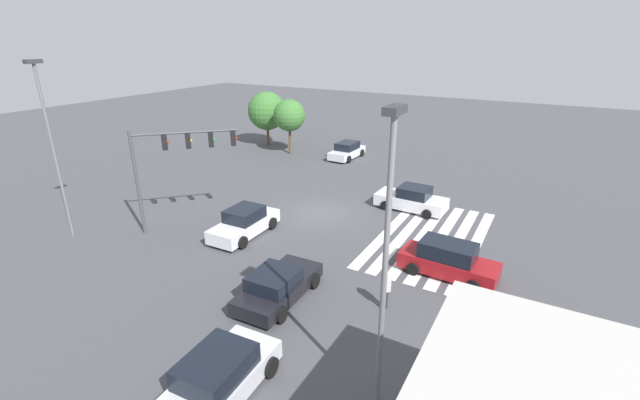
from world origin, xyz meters
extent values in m
plane|color=#47474C|center=(0.00, 0.00, 0.00)|extent=(116.57, 116.57, 0.00)
cube|color=silver|center=(0.00, -9.51, 0.00)|extent=(10.57, 0.60, 0.01)
cube|color=silver|center=(0.00, -8.56, 0.00)|extent=(10.57, 0.60, 0.01)
cube|color=silver|center=(0.00, -7.61, 0.00)|extent=(10.57, 0.60, 0.01)
cube|color=silver|center=(0.00, -6.66, 0.00)|extent=(10.57, 0.60, 0.01)
cube|color=silver|center=(0.00, -5.71, 0.00)|extent=(10.57, 0.60, 0.01)
cube|color=silver|center=(0.00, -4.76, 0.00)|extent=(10.57, 0.60, 0.01)
cylinder|color=#47474C|center=(-7.42, 7.42, 2.98)|extent=(0.18, 0.18, 5.96)
cylinder|color=#47474C|center=(-5.42, 5.42, 5.71)|extent=(4.09, 4.09, 0.12)
cube|color=black|center=(-6.22, 6.22, 5.24)|extent=(0.40, 0.40, 0.84)
sphere|color=red|center=(-6.10, 6.10, 5.24)|extent=(0.16, 0.16, 0.16)
cube|color=black|center=(-5.35, 5.35, 5.24)|extent=(0.40, 0.40, 0.84)
sphere|color=gold|center=(-5.24, 5.24, 5.24)|extent=(0.16, 0.16, 0.16)
cube|color=black|center=(-4.48, 4.48, 5.24)|extent=(0.40, 0.40, 0.84)
sphere|color=green|center=(-4.37, 4.37, 5.24)|extent=(0.16, 0.16, 0.16)
cube|color=black|center=(-3.61, 3.61, 5.24)|extent=(0.40, 0.40, 0.84)
sphere|color=red|center=(-3.50, 3.50, 5.24)|extent=(0.16, 0.16, 0.16)
cube|color=silver|center=(3.58, -4.81, 0.55)|extent=(2.05, 4.58, 0.76)
cube|color=black|center=(3.57, -4.99, 1.25)|extent=(1.76, 1.98, 0.65)
cylinder|color=black|center=(2.68, -3.37, 0.30)|extent=(0.25, 0.62, 0.61)
cylinder|color=black|center=(4.59, -3.45, 0.30)|extent=(0.25, 0.62, 0.61)
cylinder|color=black|center=(2.56, -6.16, 0.30)|extent=(0.25, 0.62, 0.61)
cylinder|color=black|center=(4.47, -6.24, 0.30)|extent=(0.25, 0.62, 0.61)
cube|color=silver|center=(-4.76, 2.26, 0.56)|extent=(4.59, 1.90, 0.73)
cube|color=black|center=(-4.70, 2.26, 1.27)|extent=(2.06, 1.67, 0.69)
cylinder|color=black|center=(-6.16, 1.30, 0.35)|extent=(0.71, 0.23, 0.70)
cylinder|color=black|center=(-6.19, 3.16, 0.35)|extent=(0.71, 0.23, 0.70)
cylinder|color=black|center=(-3.33, 1.35, 0.35)|extent=(0.71, 0.23, 0.70)
cylinder|color=black|center=(-3.36, 3.21, 0.35)|extent=(0.71, 0.23, 0.70)
cube|color=black|center=(-9.00, -3.01, 0.50)|extent=(4.60, 2.09, 0.62)
cube|color=black|center=(-9.37, -3.02, 1.12)|extent=(2.06, 1.82, 0.62)
cylinder|color=black|center=(-7.63, -1.97, 0.35)|extent=(0.70, 0.24, 0.70)
cylinder|color=black|center=(-7.56, -3.95, 0.35)|extent=(0.70, 0.24, 0.70)
cylinder|color=black|center=(-10.44, -2.06, 0.35)|extent=(0.70, 0.24, 0.70)
cylinder|color=black|center=(-10.37, -4.05, 0.35)|extent=(0.70, 0.24, 0.70)
cube|color=maroon|center=(-3.51, -8.93, 0.54)|extent=(1.98, 4.61, 0.75)
cube|color=black|center=(-3.51, -8.83, 1.29)|extent=(1.69, 2.60, 0.75)
cylinder|color=black|center=(-2.72, -10.38, 0.30)|extent=(0.26, 0.62, 0.61)
cylinder|color=black|center=(-4.47, -10.27, 0.30)|extent=(0.26, 0.62, 0.61)
cylinder|color=black|center=(-2.55, -7.59, 0.30)|extent=(0.26, 0.62, 0.61)
cylinder|color=black|center=(-4.30, -7.48, 0.30)|extent=(0.26, 0.62, 0.61)
cube|color=silver|center=(-14.27, -4.43, 0.53)|extent=(4.25, 2.14, 0.68)
cube|color=black|center=(-14.48, -4.44, 1.22)|extent=(2.38, 1.85, 0.70)
cylinder|color=black|center=(-13.03, -3.38, 0.35)|extent=(0.71, 0.26, 0.70)
cylinder|color=black|center=(-12.93, -5.35, 0.35)|extent=(0.71, 0.26, 0.70)
cube|color=silver|center=(12.74, 4.28, 0.51)|extent=(4.34, 1.90, 0.66)
cube|color=black|center=(12.79, 4.28, 1.16)|extent=(2.27, 1.65, 0.65)
cylinder|color=black|center=(11.38, 3.44, 0.32)|extent=(0.66, 0.24, 0.65)
cylinder|color=black|center=(11.45, 5.22, 0.32)|extent=(0.66, 0.24, 0.65)
cylinder|color=black|center=(14.03, 3.34, 0.32)|extent=(0.66, 0.24, 0.65)
cylinder|color=black|center=(14.10, 5.13, 0.32)|extent=(0.66, 0.24, 0.65)
cylinder|color=#38383D|center=(-7.55, -7.24, 0.42)|extent=(0.14, 0.14, 0.84)
cylinder|color=#38383D|center=(-7.44, -7.36, 0.42)|extent=(0.14, 0.14, 0.84)
cube|color=beige|center=(-7.50, -7.30, 1.17)|extent=(0.41, 0.41, 0.66)
sphere|color=beige|center=(-7.50, -7.30, 1.61)|extent=(0.23, 0.23, 0.23)
cylinder|color=slate|center=(-9.63, 10.80, 4.69)|extent=(0.16, 0.16, 9.38)
cube|color=#333338|center=(-9.63, 10.80, 9.48)|extent=(0.80, 0.36, 0.20)
cylinder|color=slate|center=(-12.38, -8.92, 4.49)|extent=(0.16, 0.16, 8.99)
cube|color=#333338|center=(-12.38, -8.92, 9.09)|extent=(0.80, 0.36, 0.20)
cylinder|color=brown|center=(13.30, 13.59, 0.94)|extent=(0.26, 0.26, 1.88)
sphere|color=#3D7533|center=(13.30, 13.59, 3.51)|extent=(3.83, 3.83, 3.83)
cylinder|color=brown|center=(11.59, 9.77, 1.20)|extent=(0.26, 0.26, 2.39)
sphere|color=#3D7533|center=(11.59, 9.77, 3.66)|extent=(2.97, 2.97, 2.97)
camera|label=1|loc=(-21.96, -12.29, 10.73)|focal=24.00mm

